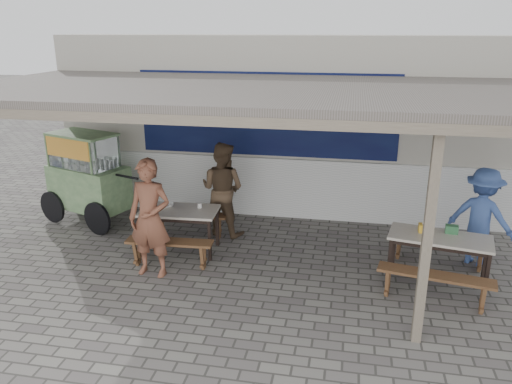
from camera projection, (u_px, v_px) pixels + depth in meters
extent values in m
plane|color=slate|center=(244.00, 286.00, 7.37)|extent=(60.00, 60.00, 0.00)
cube|color=#B5AFA2|center=(281.00, 125.00, 10.17)|extent=(9.00, 1.20, 3.50)
cube|color=white|center=(275.00, 187.00, 9.95)|extent=(9.00, 0.10, 1.20)
cube|color=#101D4C|center=(266.00, 115.00, 9.54)|extent=(5.00, 0.03, 1.60)
cube|color=#5D544F|center=(257.00, 90.00, 7.44)|extent=(9.00, 4.20, 0.12)
cube|color=#7B6E5C|center=(222.00, 121.00, 5.56)|extent=(9.00, 0.12, 0.12)
cube|color=#7B6E5C|center=(427.00, 239.00, 5.68)|extent=(0.11, 0.11, 2.70)
cube|color=beige|center=(179.00, 211.00, 8.32)|extent=(1.32, 0.79, 0.04)
cube|color=black|center=(179.00, 214.00, 8.34)|extent=(1.21, 0.68, 0.06)
cube|color=black|center=(141.00, 237.00, 8.23)|extent=(0.05, 0.05, 0.71)
cube|color=black|center=(210.00, 240.00, 8.09)|extent=(0.05, 0.05, 0.71)
cube|color=black|center=(153.00, 223.00, 8.79)|extent=(0.05, 0.05, 0.71)
cube|color=black|center=(217.00, 227.00, 8.65)|extent=(0.05, 0.05, 0.71)
cube|color=brown|center=(169.00, 242.00, 7.85)|extent=(1.39, 0.36, 0.04)
cube|color=brown|center=(138.00, 253.00, 7.99)|extent=(0.07, 0.28, 0.41)
cube|color=brown|center=(203.00, 257.00, 7.85)|extent=(0.07, 0.28, 0.41)
cube|color=brown|center=(189.00, 215.00, 8.98)|extent=(1.39, 0.36, 0.04)
cube|color=brown|center=(161.00, 225.00, 9.12)|extent=(0.07, 0.28, 0.41)
cube|color=brown|center=(219.00, 228.00, 8.99)|extent=(0.07, 0.28, 0.41)
cube|color=beige|center=(440.00, 238.00, 7.26)|extent=(1.54, 0.91, 0.04)
cube|color=black|center=(440.00, 241.00, 7.28)|extent=(1.42, 0.80, 0.06)
cube|color=black|center=(389.00, 261.00, 7.38)|extent=(0.05, 0.05, 0.71)
cube|color=black|center=(486.00, 277.00, 6.91)|extent=(0.05, 0.05, 0.71)
cube|color=black|center=(394.00, 247.00, 7.85)|extent=(0.05, 0.05, 0.71)
cube|color=black|center=(485.00, 261.00, 7.38)|extent=(0.05, 0.05, 0.71)
cube|color=brown|center=(435.00, 276.00, 6.78)|extent=(1.56, 0.57, 0.04)
cube|color=brown|center=(388.00, 282.00, 7.07)|extent=(0.10, 0.28, 0.41)
cube|color=brown|center=(483.00, 299.00, 6.63)|extent=(0.10, 0.28, 0.41)
cube|color=brown|center=(440.00, 240.00, 7.93)|extent=(1.56, 0.57, 0.04)
cube|color=brown|center=(399.00, 247.00, 8.22)|extent=(0.10, 0.28, 0.41)
cube|color=brown|center=(480.00, 259.00, 7.78)|extent=(0.10, 0.28, 0.41)
cube|color=#86AA71|center=(89.00, 186.00, 9.63)|extent=(1.68, 1.24, 0.78)
cube|color=#86AA71|center=(92.00, 206.00, 9.76)|extent=(1.62, 1.18, 0.06)
cylinder|color=black|center=(52.00, 207.00, 9.71)|extent=(0.61, 0.26, 0.63)
cylinder|color=black|center=(97.00, 219.00, 9.12)|extent=(0.61, 0.26, 0.63)
cube|color=silver|center=(83.00, 150.00, 9.44)|extent=(1.38, 1.04, 0.62)
cube|color=#86AA71|center=(82.00, 134.00, 9.34)|extent=(1.44, 1.10, 0.04)
cube|color=orange|center=(67.00, 149.00, 9.11)|extent=(1.06, 0.39, 0.36)
cylinder|color=black|center=(122.00, 176.00, 9.10)|extent=(0.75, 0.30, 0.04)
imported|color=brown|center=(150.00, 218.00, 7.47)|extent=(0.70, 0.49, 1.83)
imported|color=brown|center=(222.00, 189.00, 9.01)|extent=(0.97, 0.84, 1.72)
imported|color=#405DA3|center=(481.00, 217.00, 7.87)|extent=(1.18, 1.02, 1.59)
cube|color=gold|center=(423.00, 228.00, 7.38)|extent=(0.13, 0.13, 0.13)
cube|color=#2F6A3E|center=(452.00, 229.00, 7.35)|extent=(0.19, 0.14, 0.12)
cylinder|color=silver|center=(200.00, 205.00, 8.39)|extent=(0.07, 0.07, 0.08)
imported|color=silver|center=(167.00, 205.00, 8.44)|extent=(0.28, 0.28, 0.05)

